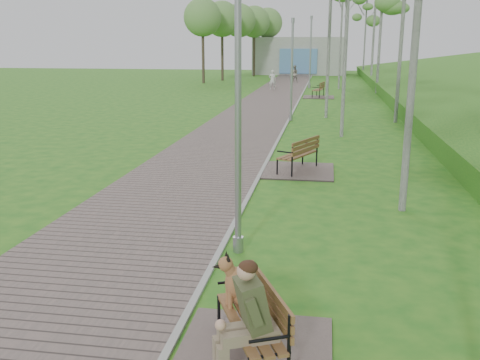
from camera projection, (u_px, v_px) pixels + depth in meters
The scene contains 13 objects.
ground at pixel (238, 218), 10.76m from camera, with size 120.00×120.00×0.00m, color #24691D.
walkway at pixel (268, 102), 31.58m from camera, with size 3.50×67.00×0.04m, color #655752.
kerb at pixel (298, 102), 31.30m from camera, with size 0.10×67.00×0.05m, color #999993.
building_north at pixel (300, 56), 59.22m from camera, with size 10.00×5.20×4.00m.
bench_main at pixel (245, 325), 5.84m from camera, with size 1.73×1.93×1.51m.
bench_second at pixel (298, 164), 14.55m from camera, with size 1.88×2.09×1.15m.
bench_third at pixel (318, 94), 34.31m from camera, with size 1.96×2.18×1.20m.
lamp_post_near at pixel (238, 125), 8.47m from camera, with size 0.18×0.18×4.59m.
lamp_post_second at pixel (292, 74), 23.66m from camera, with size 0.17×0.17×4.46m.
lamp_post_third at pixel (310, 55), 40.73m from camera, with size 0.21×0.21×5.38m.
pedestrian_near at pixel (272, 80), 39.57m from camera, with size 0.54×0.35×1.48m, color silver.
pedestrian_far at pixel (294, 74), 47.24m from camera, with size 0.72×0.56×1.49m, color gray.
birch_distant_b at pixel (367, 7), 51.94m from camera, with size 2.51×2.51×8.69m.
Camera 1 is at (1.67, -10.09, 3.41)m, focal length 40.00 mm.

